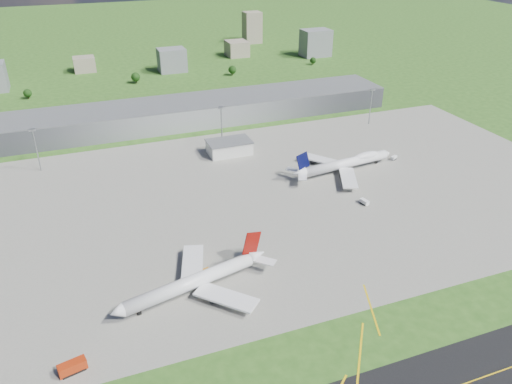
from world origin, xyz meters
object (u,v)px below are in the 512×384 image
object	(u,v)px
airliner_red_twin	(196,281)
tug_yellow	(205,272)
fire_truck	(72,367)
van_white_far	(394,158)
airliner_blue_quad	(346,163)
van_white_near	(364,202)

from	to	relation	value
airliner_red_twin	tug_yellow	world-z (taller)	airliner_red_twin
airliner_red_twin	tug_yellow	bearing A→B (deg)	-135.94
airliner_red_twin	fire_truck	size ratio (longest dim) A/B	7.02
van_white_far	tug_yellow	bearing A→B (deg)	-178.51
airliner_blue_quad	van_white_near	size ratio (longest dim) A/B	12.51
tug_yellow	van_white_far	bearing A→B (deg)	13.21
tug_yellow	airliner_blue_quad	bearing A→B (deg)	19.25
fire_truck	tug_yellow	xyz separation A→B (m)	(53.03, 34.33, -0.95)
airliner_blue_quad	van_white_near	bearing A→B (deg)	-111.85
airliner_red_twin	fire_truck	world-z (taller)	airliner_red_twin
van_white_near	tug_yellow	bearing A→B (deg)	94.09
airliner_red_twin	airliner_blue_quad	distance (m)	131.34
van_white_far	van_white_near	bearing A→B (deg)	-163.02
tug_yellow	van_white_far	size ratio (longest dim) A/B	0.88
fire_truck	van_white_far	distance (m)	216.69
airliner_blue_quad	van_white_near	distance (m)	39.77
airliner_red_twin	airliner_blue_quad	bearing A→B (deg)	-159.11
fire_truck	van_white_near	world-z (taller)	fire_truck
van_white_near	airliner_red_twin	bearing A→B (deg)	98.17
fire_truck	tug_yellow	size ratio (longest dim) A/B	2.20
airliner_red_twin	airliner_blue_quad	size ratio (longest dim) A/B	0.96
airliner_red_twin	tug_yellow	xyz separation A→B (m)	(5.98, 9.49, -3.85)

